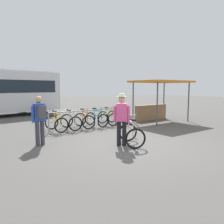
% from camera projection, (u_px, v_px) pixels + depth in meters
% --- Properties ---
extents(ground_plane, '(80.00, 80.00, 0.00)m').
position_uv_depth(ground_plane, '(130.00, 144.00, 7.42)').
color(ground_plane, '#514F4C').
extents(bike_rack_rail, '(4.60, 0.36, 0.88)m').
position_uv_depth(bike_rack_rail, '(94.00, 113.00, 10.60)').
color(bike_rack_rail, '#99999E').
rests_on(bike_rack_rail, ground).
extents(racked_bike_yellow, '(0.76, 1.15, 0.97)m').
position_uv_depth(racked_bike_yellow, '(56.00, 123.00, 9.67)').
color(racked_bike_yellow, black).
rests_on(racked_bike_yellow, ground).
extents(racked_bike_white, '(0.67, 1.11, 0.97)m').
position_uv_depth(racked_bike_white, '(71.00, 121.00, 10.09)').
color(racked_bike_white, black).
rests_on(racked_bike_white, ground).
extents(racked_bike_orange, '(0.69, 1.11, 0.97)m').
position_uv_depth(racked_bike_orange, '(84.00, 120.00, 10.51)').
color(racked_bike_orange, black).
rests_on(racked_bike_orange, ground).
extents(racked_bike_teal, '(0.82, 1.18, 0.97)m').
position_uv_depth(racked_bike_teal, '(96.00, 119.00, 10.92)').
color(racked_bike_teal, black).
rests_on(racked_bike_teal, ground).
extents(racked_bike_lime, '(0.67, 1.09, 0.97)m').
position_uv_depth(racked_bike_lime, '(108.00, 118.00, 11.34)').
color(racked_bike_lime, black).
rests_on(racked_bike_lime, ground).
extents(racked_bike_red, '(0.84, 1.20, 0.97)m').
position_uv_depth(racked_bike_red, '(118.00, 117.00, 11.76)').
color(racked_bike_red, black).
rests_on(racked_bike_red, ground).
extents(featured_bicycle, '(1.04, 1.26, 1.09)m').
position_uv_depth(featured_bicycle, '(131.00, 130.00, 7.44)').
color(featured_bicycle, black).
rests_on(featured_bicycle, ground).
extents(person_with_featured_bike, '(0.44, 0.38, 1.72)m').
position_uv_depth(person_with_featured_bike, '(122.00, 117.00, 7.16)').
color(person_with_featured_bike, black).
rests_on(person_with_featured_bike, ground).
extents(pedestrian_with_backpack, '(0.52, 0.40, 1.64)m').
position_uv_depth(pedestrian_with_backpack, '(40.00, 117.00, 7.23)').
color(pedestrian_with_backpack, '#383842').
rests_on(pedestrian_with_backpack, ground).
extents(market_stall, '(3.23, 2.47, 2.30)m').
position_uv_depth(market_stall, '(156.00, 97.00, 12.66)').
color(market_stall, '#4C4C51').
rests_on(market_stall, ground).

